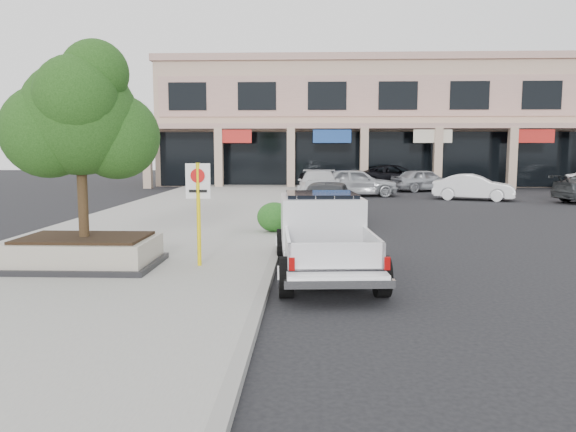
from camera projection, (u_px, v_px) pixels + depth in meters
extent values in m
plane|color=black|center=(341.00, 279.00, 11.91)|extent=(120.00, 120.00, 0.00)
cube|color=gray|center=(160.00, 232.00, 18.07)|extent=(8.00, 52.00, 0.15)
cube|color=gray|center=(283.00, 233.00, 17.92)|extent=(0.20, 52.00, 0.15)
cube|color=tan|center=(419.00, 127.00, 44.79)|extent=(40.00, 10.00, 9.00)
cube|color=tan|center=(421.00, 66.00, 44.22)|extent=(40.40, 10.40, 0.50)
cube|color=tan|center=(436.00, 126.00, 38.77)|extent=(40.00, 2.20, 0.35)
cube|color=tan|center=(147.00, 158.00, 38.97)|extent=(0.55, 0.55, 4.20)
cube|color=black|center=(432.00, 159.00, 40.08)|extent=(39.20, 0.08, 3.90)
cube|color=black|center=(86.00, 264.00, 12.52)|extent=(3.20, 2.20, 0.12)
cube|color=gray|center=(85.00, 250.00, 12.48)|extent=(3.00, 2.00, 0.50)
cube|color=black|center=(84.00, 238.00, 12.45)|extent=(2.70, 1.70, 0.06)
cylinder|color=black|center=(82.00, 187.00, 12.32)|extent=(0.22, 0.22, 2.20)
sphere|color=#17380F|center=(79.00, 118.00, 12.14)|extent=(2.50, 2.50, 2.50)
sphere|color=#17380F|center=(117.00, 137.00, 12.45)|extent=(1.90, 1.90, 1.90)
sphere|color=#17380F|center=(74.00, 92.00, 12.57)|extent=(1.60, 1.60, 1.60)
cylinder|color=yellow|center=(199.00, 215.00, 12.49)|extent=(0.09, 0.09, 2.30)
cube|color=white|center=(198.00, 181.00, 12.40)|extent=(0.55, 0.03, 0.78)
cylinder|color=red|center=(198.00, 176.00, 12.35)|extent=(0.32, 0.02, 0.32)
ellipsoid|color=#164D16|center=(274.00, 217.00, 17.70)|extent=(1.10, 0.99, 0.93)
imported|color=#2D2F32|center=(326.00, 202.00, 20.50)|extent=(2.54, 5.02, 1.64)
imported|color=#94979B|center=(323.00, 196.00, 24.57)|extent=(1.98, 4.30, 1.37)
imported|color=silver|center=(319.00, 185.00, 30.53)|extent=(2.34, 5.54, 1.60)
imported|color=black|center=(319.00, 180.00, 36.98)|extent=(2.69, 5.32, 1.44)
imported|color=#AAADB2|center=(356.00, 182.00, 32.64)|extent=(4.93, 2.25, 1.64)
imported|color=white|center=(474.00, 187.00, 30.22)|extent=(4.47, 2.79, 1.39)
imported|color=black|center=(395.00, 177.00, 38.70)|extent=(6.37, 3.89, 1.65)
imported|color=#A1A3A9|center=(424.00, 180.00, 36.33)|extent=(4.65, 3.25, 1.47)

